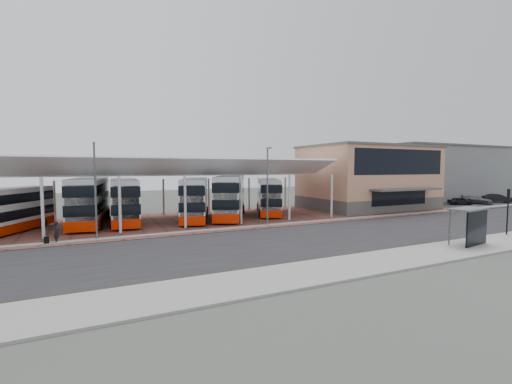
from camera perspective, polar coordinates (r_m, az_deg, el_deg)
ground at (r=29.18m, az=4.23°, el=-7.82°), size 140.00×140.00×0.00m
road at (r=28.34m, az=5.26°, el=-8.16°), size 120.00×14.00×0.02m
forecourt at (r=41.51m, az=-2.44°, el=-4.23°), size 72.00×16.00×0.06m
sidewalk at (r=22.08m, az=16.30°, el=-11.67°), size 120.00×4.00×0.14m
north_kerb at (r=34.57m, az=-0.97°, el=-5.83°), size 120.00×0.80×0.14m
carpark_surface at (r=68.16m, az=33.21°, el=-1.65°), size 22.00×10.00×0.08m
yellow_line_near at (r=23.55m, az=12.97°, el=-10.73°), size 120.00×0.12×0.01m
yellow_line_far at (r=23.78m, az=12.51°, el=-10.58°), size 120.00×0.12×0.01m
canopy at (r=39.51m, az=-13.73°, el=3.63°), size 37.00×11.63×7.07m
terminal at (r=53.75m, az=18.14°, el=2.40°), size 18.40×14.40×9.25m
warehouse at (r=79.13m, az=26.12°, el=3.00°), size 30.50×20.50×10.25m
lamp_west at (r=31.00m, az=-25.21°, el=0.64°), size 0.16×0.90×8.07m
lamp_east at (r=35.06m, az=1.94°, el=1.36°), size 0.16×0.90×8.07m
bus_0 at (r=38.26m, az=-36.06°, el=-2.58°), size 6.61×9.88×4.10m
bus_1 at (r=39.87m, az=-25.94°, el=-1.41°), size 4.36×12.15×4.90m
bus_2 at (r=39.74m, az=-21.10°, el=-1.41°), size 3.39×11.62×4.73m
bus_3 at (r=40.06m, az=-10.15°, el=-1.18°), size 6.17×11.66×4.71m
bus_4 at (r=41.12m, az=-4.32°, el=-0.81°), size 7.87×12.07×4.98m
bus_5 at (r=44.58m, az=2.06°, el=-0.73°), size 6.77×10.99×4.50m
pedestrian at (r=31.45m, az=-30.27°, el=-5.75°), size 0.48×0.68×1.76m
suitcase at (r=31.35m, az=-31.54°, el=-6.90°), size 0.36×0.25×0.61m
carpark_car_a at (r=63.97m, az=30.88°, el=-1.31°), size 3.80×3.12×1.22m
carpark_car_b at (r=67.30m, az=32.86°, el=-1.09°), size 3.30×5.01×1.35m
carpark_car_c at (r=71.65m, az=35.29°, el=-0.85°), size 4.48×4.14×1.49m
bus_shelter at (r=31.11m, az=32.54°, el=-4.21°), size 3.66×2.11×2.78m
traffic_signal_west at (r=37.16m, az=36.45°, el=-1.64°), size 0.32×0.29×4.03m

